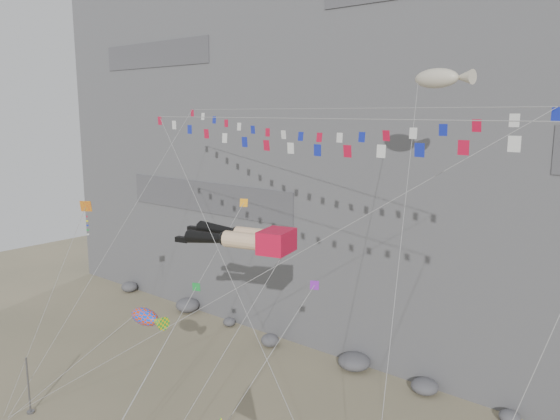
{
  "coord_description": "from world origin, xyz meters",
  "views": [
    {
      "loc": [
        21.28,
        -18.14,
        20.25
      ],
      "look_at": [
        -1.09,
        9.0,
        13.92
      ],
      "focal_mm": 35.0,
      "sensor_mm": 36.0,
      "label": 1
    }
  ],
  "objects": [
    {
      "name": "small_kite_b",
      "position": [
        5.45,
        3.56,
        11.21
      ],
      "size": [
        3.45,
        10.16,
        15.18
      ],
      "color": "purple",
      "rests_on": "ground"
    },
    {
      "name": "small_kite_c",
      "position": [
        -0.98,
        1.28,
        10.37
      ],
      "size": [
        0.96,
        10.01,
        14.16
      ],
      "color": "#169334",
      "rests_on": "ground"
    },
    {
      "name": "blimp_windsock",
      "position": [
        8.4,
        10.93,
        22.01
      ],
      "size": [
        5.56,
        13.64,
        25.62
      ],
      "color": "beige",
      "rests_on": "ground"
    },
    {
      "name": "small_kite_a",
      "position": [
        -2.12,
        6.37,
        14.3
      ],
      "size": [
        1.09,
        13.77,
        19.61
      ],
      "color": "#FF9E15",
      "rests_on": "ground"
    },
    {
      "name": "fish_windsock",
      "position": [
        -7.36,
        2.54,
        6.92
      ],
      "size": [
        7.95,
        8.1,
        11.8
      ],
      "color": "#E73D0B",
      "rests_on": "ground"
    },
    {
      "name": "flag_banner_upper",
      "position": [
        1.56,
        8.56,
        20.42
      ],
      "size": [
        30.2,
        15.98,
        28.62
      ],
      "color": "red",
      "rests_on": "ground"
    },
    {
      "name": "flag_banner_lower",
      "position": [
        5.29,
        3.08,
        19.92
      ],
      "size": [
        28.13,
        7.92,
        22.65
      ],
      "color": "red",
      "rests_on": "ground"
    },
    {
      "name": "talus_boulders",
      "position": [
        0.0,
        17.0,
        0.6
      ],
      "size": [
        60.0,
        3.0,
        1.2
      ],
      "primitive_type": null,
      "color": "#58585D",
      "rests_on": "ground"
    },
    {
      "name": "harlequin_kite",
      "position": [
        -11.7,
        1.33,
        13.94
      ],
      "size": [
        3.76,
        6.23,
        15.24
      ],
      "color": "red",
      "rests_on": "ground"
    },
    {
      "name": "legs_kite",
      "position": [
        -0.44,
        4.98,
        12.86
      ],
      "size": [
        7.66,
        14.3,
        18.21
      ],
      "rotation": [
        0.0,
        0.0,
        0.24
      ],
      "color": "red",
      "rests_on": "ground"
    },
    {
      "name": "cliff",
      "position": [
        0.0,
        32.0,
        25.0
      ],
      "size": [
        80.0,
        28.0,
        50.0
      ],
      "primitive_type": "cube",
      "color": "slate",
      "rests_on": "ground"
    },
    {
      "name": "anchor_pole_left",
      "position": [
        -13.61,
        -2.6,
        2.02
      ],
      "size": [
        0.12,
        0.12,
        4.05
      ],
      "primitive_type": "cylinder",
      "color": "slate",
      "rests_on": "ground"
    }
  ]
}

